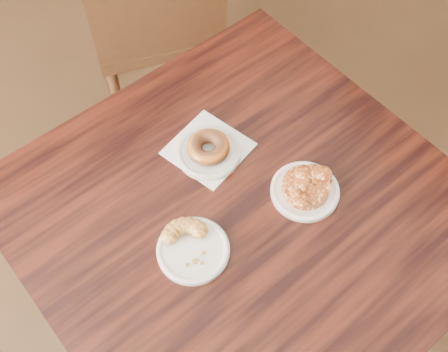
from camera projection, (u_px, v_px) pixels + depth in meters
floor at (256, 245)px, 1.98m from camera, size 5.00×5.00×0.00m
cafe_table at (239, 276)px, 1.52m from camera, size 1.01×1.01×0.75m
chair_far at (151, 16)px, 1.96m from camera, size 0.57×0.57×0.90m
napkin at (208, 149)px, 1.29m from camera, size 0.21×0.21×0.00m
plate_donut at (208, 153)px, 1.27m from camera, size 0.15×0.15×0.01m
plate_cruller at (193, 250)px, 1.14m from camera, size 0.15×0.15×0.01m
plate_fritter at (305, 191)px, 1.22m from camera, size 0.15×0.15×0.01m
glazed_donut at (208, 147)px, 1.25m from camera, size 0.10×0.10×0.03m
apple_fritter at (306, 186)px, 1.20m from camera, size 0.14×0.14×0.03m
cruller_fragment at (193, 246)px, 1.13m from camera, size 0.12×0.12×0.03m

